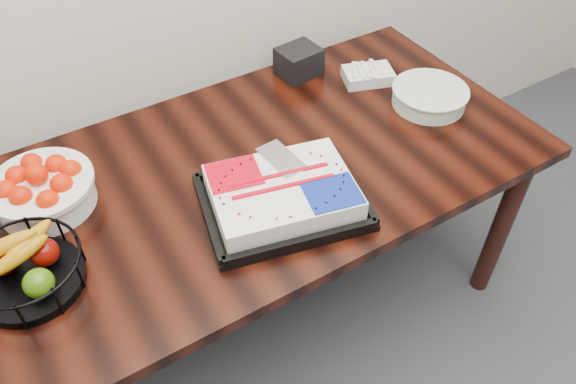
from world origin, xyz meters
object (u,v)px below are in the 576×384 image
table (252,187)px  cake_tray (282,195)px  napkin_box (299,62)px  fruit_basket (25,268)px  plate_stack (429,97)px  tangerine_bowl (41,184)px

table → cake_tray: cake_tray is taller
table → napkin_box: bearing=41.8°
table → fruit_basket: bearing=-171.9°
plate_stack → cake_tray: bearing=-167.4°
fruit_basket → napkin_box: 1.15m
fruit_basket → plate_stack: fruit_basket is taller
tangerine_bowl → fruit_basket: size_ratio=1.03×
fruit_basket → napkin_box: bearing=22.8°
tangerine_bowl → napkin_box: size_ratio=2.01×
table → tangerine_bowl: size_ratio=6.31×
tangerine_bowl → plate_stack: 1.24m
table → fruit_basket: fruit_basket is taller
cake_tray → fruit_basket: fruit_basket is taller
plate_stack → napkin_box: (-0.28, 0.39, 0.02)m
table → plate_stack: (0.67, -0.04, 0.12)m
tangerine_bowl → napkin_box: 0.97m
plate_stack → fruit_basket: bearing=-177.6°
cake_tray → napkin_box: napkin_box is taller
plate_stack → tangerine_bowl: bearing=170.7°
tangerine_bowl → cake_tray: bearing=-32.3°
fruit_basket → table: bearing=8.1°
plate_stack → table: bearing=176.7°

